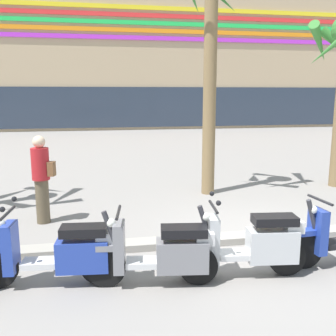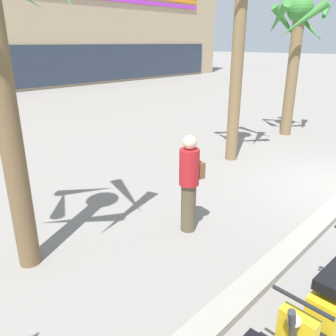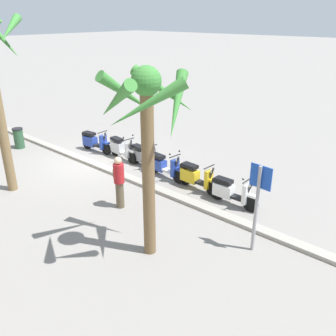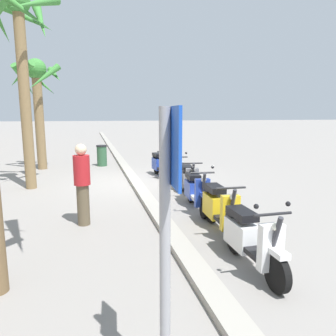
# 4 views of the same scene
# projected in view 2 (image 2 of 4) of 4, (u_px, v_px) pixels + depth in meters

# --- Properties ---
(scooter_yellow_mid_rear) EXTENTS (1.77, 0.56, 1.04)m
(scooter_yellow_mid_rear) POSITION_uv_depth(u_px,v_px,m) (321.00, 317.00, 3.55)
(scooter_yellow_mid_rear) COLOR black
(scooter_yellow_mid_rear) RESTS_ON ground
(palm_tree_by_mall_entrance) EXTENTS (2.17, 2.22, 4.58)m
(palm_tree_by_mall_entrance) POSITION_uv_depth(u_px,v_px,m) (297.00, 36.00, 11.30)
(palm_tree_by_mall_entrance) COLOR olive
(palm_tree_by_mall_entrance) RESTS_ON ground
(pedestrian_window_shopping) EXTENTS (0.46, 0.34, 1.74)m
(pedestrian_window_shopping) POSITION_uv_depth(u_px,v_px,m) (189.00, 181.00, 5.80)
(pedestrian_window_shopping) COLOR brown
(pedestrian_window_shopping) RESTS_ON ground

